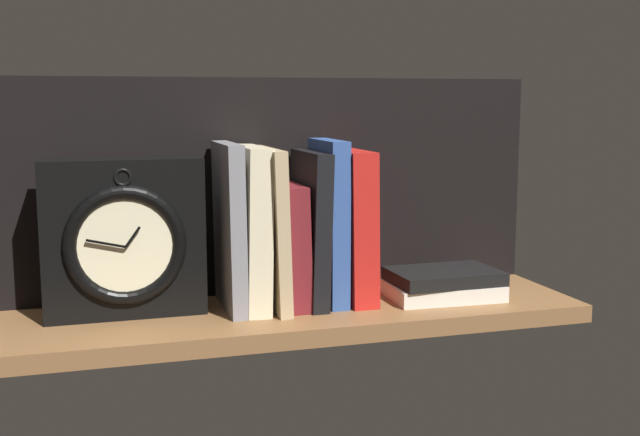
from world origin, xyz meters
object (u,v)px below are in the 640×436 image
book_blue_modern (329,222)px  book_stack_side (443,284)px  book_black_skeptic (310,228)px  book_cream_twain (251,228)px  book_tan_shortstories (270,228)px  book_gray_chess (229,227)px  framed_clock (124,239)px  book_maroon_dawkins (289,245)px  book_red_requiem (351,226)px

book_blue_modern → book_stack_side: size_ratio=1.42×
book_black_skeptic → book_cream_twain: bearing=180.0°
book_tan_shortstories → book_blue_modern: (8.71, 0.00, 0.53)cm
book_gray_chess → book_black_skeptic: bearing=0.0°
book_gray_chess → book_blue_modern: book_blue_modern is taller
book_gray_chess → framed_clock: 14.49cm
book_cream_twain → book_black_skeptic: 8.74cm
book_maroon_dawkins → book_stack_side: (23.07, -3.05, -6.70)cm
framed_clock → book_stack_side: size_ratio=1.29×
framed_clock → book_stack_side: bearing=-4.2°
book_maroon_dawkins → book_blue_modern: size_ratio=0.74×
book_cream_twain → book_tan_shortstories: size_ratio=1.01×
book_gray_chess → book_maroon_dawkins: bearing=0.0°
book_black_skeptic → book_stack_side: 22.12cm
book_black_skeptic → book_red_requiem: same height
book_cream_twain → framed_clock: (-17.51, 0.35, -0.79)cm
book_blue_modern → framed_clock: 29.12cm
book_blue_modern → book_stack_side: 19.96cm
book_gray_chess → book_maroon_dawkins: size_ratio=1.34×
book_gray_chess → book_stack_side: 33.36cm
book_maroon_dawkins → book_red_requiem: size_ratio=0.79×
book_maroon_dawkins → framed_clock: size_ratio=0.81×
book_gray_chess → book_maroon_dawkins: 9.20cm
book_maroon_dawkins → book_blue_modern: bearing=0.0°
book_red_requiem → framed_clock: book_red_requiem is taller
book_gray_chess → book_red_requiem: book_gray_chess is taller
book_gray_chess → framed_clock: bearing=178.6°
book_red_requiem → book_stack_side: bearing=-12.6°
book_stack_side → framed_clock: bearing=175.8°
book_maroon_dawkins → book_stack_side: book_maroon_dawkins is taller
book_stack_side → book_blue_modern: bearing=169.9°
book_gray_chess → book_stack_side: (31.78, -3.05, -9.68)cm
book_cream_twain → book_gray_chess: bearing=180.0°
book_cream_twain → book_stack_side: 30.37cm
book_tan_shortstories → book_stack_side: (25.84, -3.05, -9.26)cm
book_gray_chess → book_red_requiem: 18.20cm
book_cream_twain → framed_clock: size_ratio=1.06×
book_gray_chess → book_black_skeptic: book_gray_chess is taller
book_red_requiem → framed_clock: 32.64cm
book_cream_twain → framed_clock: 17.53cm
framed_clock → book_red_requiem: bearing=-0.6°
book_black_skeptic → framed_clock: book_black_skeptic is taller
framed_clock → book_black_skeptic: bearing=-0.8°
book_gray_chess → book_cream_twain: book_gray_chess is taller
book_tan_shortstories → book_red_requiem: bearing=0.0°
book_stack_side → book_red_requiem: bearing=167.4°
book_maroon_dawkins → book_black_skeptic: size_ratio=0.79×
framed_clock → book_maroon_dawkins: bearing=-0.9°
book_tan_shortstories → book_stack_side: book_tan_shortstories is taller
book_maroon_dawkins → book_tan_shortstories: bearing=180.0°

